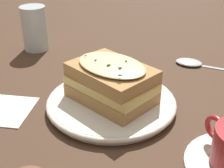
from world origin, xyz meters
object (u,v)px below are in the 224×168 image
object	(u,v)px
dinner_plate	(112,102)
sandwich	(112,81)
water_glass	(35,28)
spoon	(194,63)

from	to	relation	value
dinner_plate	sandwich	world-z (taller)	sandwich
dinner_plate	water_glass	distance (m)	0.35
spoon	dinner_plate	bearing A→B (deg)	156.98
water_glass	sandwich	bearing A→B (deg)	-54.93
sandwich	spoon	bearing A→B (deg)	43.35
dinner_plate	spoon	size ratio (longest dim) A/B	1.37
dinner_plate	spoon	distance (m)	0.27
sandwich	water_glass	bearing A→B (deg)	125.07
dinner_plate	sandwich	size ratio (longest dim) A/B	1.33
sandwich	dinner_plate	bearing A→B (deg)	-95.18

